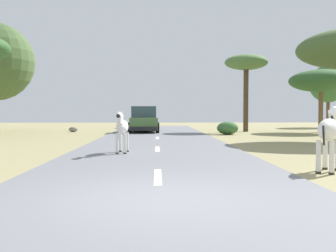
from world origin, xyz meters
The scene contains 12 objects.
ground_plane centered at (0.00, 0.00, 0.00)m, with size 90.00×90.00×0.00m, color #998E60.
road centered at (-0.06, 0.00, 0.03)m, with size 6.00×64.00×0.05m, color slate.
lane_markings centered at (-0.06, -1.00, 0.05)m, with size 0.16×56.00×0.01m.
zebra_0 centered at (-1.24, 6.69, 0.90)m, with size 0.44×1.51×1.42m.
zebra_1 centered at (4.00, 2.93, 0.97)m, with size 1.19×1.52×1.63m.
car_0 centered at (-1.24, 28.80, 0.85)m, with size 2.04×4.35×1.74m.
car_1 centered at (-0.98, 20.25, 0.85)m, with size 2.11×4.38×1.74m.
tree_1 centered at (11.33, 20.39, 3.55)m, with size 4.39×4.39×4.34m.
tree_2 centered at (6.28, 21.26, 4.79)m, with size 3.05×3.05×5.48m.
tree_5 centered at (15.85, 29.30, 4.01)m, with size 3.48×3.48×5.77m.
bush_0 centered at (4.34, 17.81, 0.40)m, with size 1.33×1.20×0.80m, color #386633.
rock_3 centered at (-5.99, 21.25, 0.18)m, with size 0.63×0.48×0.36m, color gray.
Camera 1 is at (-0.08, -6.02, 1.41)m, focal length 41.09 mm.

